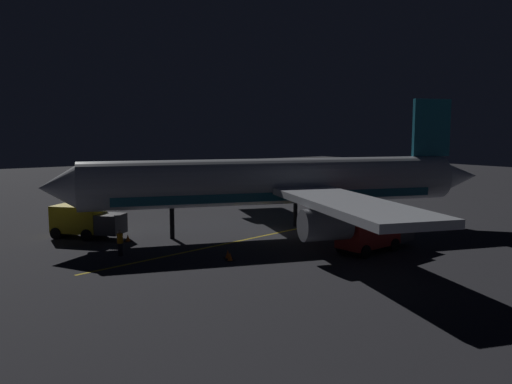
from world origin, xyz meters
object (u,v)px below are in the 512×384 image
at_px(baggage_truck, 85,222).
at_px(catering_truck, 374,234).
at_px(traffic_cone_under_wing, 128,238).
at_px(traffic_cone_far, 105,232).
at_px(traffic_cone_near_right, 228,255).
at_px(airliner, 283,184).
at_px(ground_crew_worker, 120,243).
at_px(traffic_cone_near_left, 230,257).

distance_m(baggage_truck, catering_truck, 21.98).
relative_size(traffic_cone_under_wing, traffic_cone_far, 1.00).
bearing_deg(traffic_cone_under_wing, traffic_cone_near_right, -159.91).
distance_m(catering_truck, traffic_cone_near_right, 10.36).
bearing_deg(catering_truck, airliner, 6.36).
bearing_deg(airliner, baggage_truck, 62.08).
relative_size(catering_truck, traffic_cone_under_wing, 11.77).
bearing_deg(ground_crew_worker, baggage_truck, -0.26).
relative_size(baggage_truck, ground_crew_worker, 3.22).
relative_size(ground_crew_worker, traffic_cone_under_wing, 3.16).
bearing_deg(traffic_cone_far, traffic_cone_near_right, -162.49).
height_order(traffic_cone_near_right, traffic_cone_far, same).
xyz_separation_m(baggage_truck, traffic_cone_near_left, (-12.70, -5.15, -1.03)).
bearing_deg(baggage_truck, catering_truck, -137.54).
distance_m(baggage_truck, traffic_cone_near_left, 13.74).
bearing_deg(traffic_cone_under_wing, airliner, -109.42).
bearing_deg(catering_truck, traffic_cone_far, 39.22).
xyz_separation_m(airliner, baggage_truck, (7.34, 13.85, -2.75)).
relative_size(airliner, traffic_cone_near_right, 65.68).
bearing_deg(catering_truck, baggage_truck, 42.46).
xyz_separation_m(catering_truck, traffic_cone_near_right, (4.14, 9.45, -0.93)).
height_order(catering_truck, traffic_cone_near_right, catering_truck).
bearing_deg(traffic_cone_far, airliner, -121.04).
distance_m(airliner, traffic_cone_far, 14.83).
relative_size(traffic_cone_near_left, traffic_cone_under_wing, 1.00).
distance_m(traffic_cone_near_left, traffic_cone_near_right, 0.67).
height_order(ground_crew_worker, traffic_cone_under_wing, ground_crew_worker).
xyz_separation_m(catering_truck, traffic_cone_near_left, (3.52, 9.69, -0.93)).
bearing_deg(traffic_cone_near_right, airliner, -60.77).
bearing_deg(traffic_cone_near_left, traffic_cone_near_right, -20.81).
height_order(baggage_truck, traffic_cone_near_right, baggage_truck).
distance_m(ground_crew_worker, traffic_cone_near_left, 7.56).
xyz_separation_m(catering_truck, ground_crew_worker, (8.99, 14.87, -0.29)).
relative_size(traffic_cone_near_right, traffic_cone_under_wing, 1.00).
bearing_deg(traffic_cone_far, traffic_cone_under_wing, -169.83).
bearing_deg(ground_crew_worker, traffic_cone_near_right, -131.79).
bearing_deg(traffic_cone_near_left, baggage_truck, 22.08).
bearing_deg(traffic_cone_near_right, traffic_cone_near_left, 159.19).
bearing_deg(traffic_cone_near_right, traffic_cone_far, 17.51).
xyz_separation_m(baggage_truck, traffic_cone_under_wing, (-3.21, -2.15, -1.03)).
relative_size(ground_crew_worker, traffic_cone_far, 3.16).
xyz_separation_m(airliner, ground_crew_worker, (0.11, 13.88, -3.14)).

